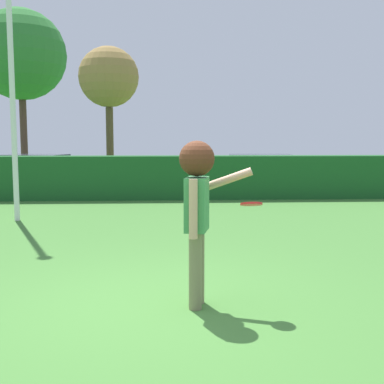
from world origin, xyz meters
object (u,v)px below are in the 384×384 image
Objects in this scene: parked_car_red at (260,170)px; maple_tree at (21,55)px; frisbee at (251,204)px; oak_tree at (109,78)px; person at (198,198)px; parked_car_green at (33,171)px; lamppost at (10,41)px.

maple_tree is at bearing 149.63° from parked_car_red.
maple_tree is (-9.91, 5.81, 4.88)m from parked_car_red.
oak_tree reaches higher than frisbee.
maple_tree reaches higher than oak_tree.
maple_tree is at bearing 111.14° from person.
parked_car_green is at bearing -145.49° from oak_tree.
lamppost is (-4.25, 5.84, 2.78)m from frisbee.
frisbee is at bearing -53.96° from lamppost.
oak_tree is at bearing -41.41° from maple_tree.
maple_tree is (-6.91, 17.88, 4.38)m from person.
lamppost is 1.64× the size of parked_car_red.
frisbee is 19.94m from maple_tree.
parked_car_green is at bearing 114.51° from frisbee.
person is at bearing 174.19° from frisbee.
parked_car_green and parked_car_red have the same top height.
maple_tree reaches higher than parked_car_green.
parked_car_green is 0.84× the size of oak_tree.
oak_tree is at bearing 102.42° from frisbee.
oak_tree reaches higher than parked_car_green.
person is 14.53m from oak_tree.
parked_car_green is 4.59m from oak_tree.
person is 0.41× the size of parked_car_green.
frisbee is at bearing -67.35° from maple_tree.
oak_tree is at bearing 160.65° from parked_car_red.
frisbee is 7.73m from lamppost.
oak_tree is (2.52, 1.74, 3.42)m from parked_car_green.
parked_car_green is 0.58× the size of maple_tree.
oak_tree is at bearing 34.51° from parked_car_green.
frisbee is 0.05× the size of parked_car_green.
lamppost is at bearing -78.04° from parked_car_green.
parked_car_green is (-5.62, 12.34, -0.45)m from frisbee.
lamppost is 1.35× the size of oak_tree.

